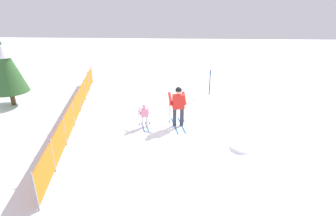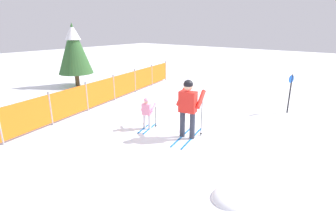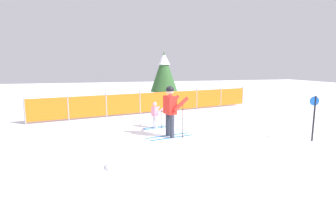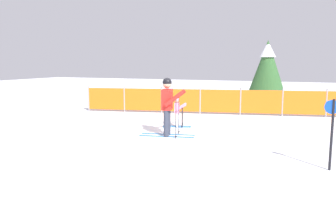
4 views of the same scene
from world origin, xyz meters
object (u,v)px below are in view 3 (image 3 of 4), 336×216
Objects in this scene: trail_marker at (314,113)px; conifer_far at (164,71)px; skier_adult at (171,107)px; safety_fence at (155,102)px; skier_child at (155,113)px.

conifer_far is at bearing 102.27° from trail_marker.
skier_adult is 4.55m from safety_fence.
trail_marker reaches higher than safety_fence.
skier_child is 0.31× the size of conifer_far.
skier_adult is at bearing 158.17° from trail_marker.
skier_adult is 1.45m from skier_child.
skier_adult reaches higher than skier_child.
skier_child is at bearing -102.81° from safety_fence.
conifer_far reaches higher than skier_child.
trail_marker reaches higher than skier_child.
conifer_far is 10.33m from trail_marker.
trail_marker is at bearing -51.60° from skier_child.
conifer_far is at bearing 69.41° from safety_fence.
safety_fence is (0.71, 3.13, -0.02)m from skier_child.
skier_child is at bearing 86.39° from skier_adult.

